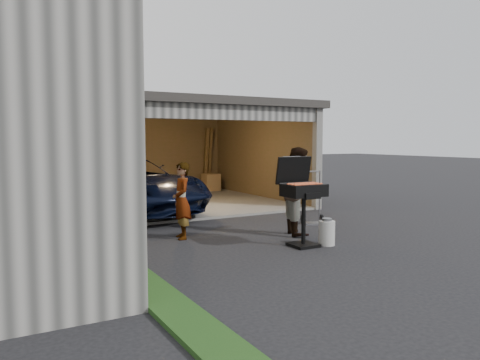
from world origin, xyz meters
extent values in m
plane|color=black|center=(0.00, 0.00, 0.00)|extent=(80.00, 80.00, 0.00)
cube|color=#193814|center=(-2.25, -1.00, 0.03)|extent=(0.50, 8.00, 0.06)
cube|color=#605E59|center=(0.75, 6.50, 0.03)|extent=(6.50, 6.00, 0.06)
cube|color=brown|center=(0.75, 9.43, 1.35)|extent=(6.50, 0.15, 2.70)
cube|color=brown|center=(3.92, 6.50, 1.35)|extent=(0.15, 6.00, 2.70)
cube|color=brown|center=(-2.42, 6.50, 1.35)|extent=(0.15, 6.00, 2.70)
cube|color=#2D2B28|center=(0.75, 6.50, 2.80)|extent=(6.80, 6.30, 0.20)
cube|color=#474744|center=(0.75, 3.58, 2.52)|extent=(6.50, 0.16, 0.36)
cube|color=beige|center=(0.75, 4.80, 2.62)|extent=(6.00, 2.40, 0.06)
cube|color=#474744|center=(3.90, 3.55, 1.35)|extent=(0.20, 0.18, 2.70)
cube|color=olive|center=(-1.80, 8.70, 0.31)|extent=(0.60, 0.50, 0.50)
cube|color=olive|center=(-1.80, 8.70, 0.79)|extent=(0.50, 0.45, 0.45)
cube|color=olive|center=(3.20, 8.60, 0.36)|extent=(0.55, 0.50, 0.60)
cube|color=#513E1B|center=(3.38, 9.20, 1.20)|extent=(0.24, 0.43, 2.20)
imported|color=black|center=(-0.83, 5.26, 0.69)|extent=(3.62, 5.41, 1.38)
imported|color=#9BB1C3|center=(-0.71, 1.86, 0.73)|extent=(0.43, 0.58, 1.45)
imported|color=#492B1C|center=(1.47, 1.11, 0.87)|extent=(0.90, 1.02, 1.74)
cube|color=black|center=(0.90, 0.20, 0.03)|extent=(0.45, 0.45, 0.05)
cylinder|color=black|center=(0.90, 0.20, 0.48)|extent=(0.08, 0.08, 0.90)
cube|color=black|center=(0.90, 0.20, 1.00)|extent=(0.71, 0.49, 0.21)
cube|color=#59595B|center=(0.90, 0.20, 1.09)|extent=(0.64, 0.43, 0.02)
cube|color=black|center=(0.90, 0.51, 1.33)|extent=(0.71, 0.13, 0.49)
cylinder|color=beige|center=(1.33, 0.08, 0.22)|extent=(0.36, 0.36, 0.44)
cube|color=#513E1B|center=(-2.34, 0.67, 0.44)|extent=(0.22, 0.79, 0.88)
cube|color=gray|center=(2.40, 1.80, 0.02)|extent=(0.46, 0.38, 0.04)
cylinder|color=black|center=(2.25, 2.01, 0.10)|extent=(0.12, 0.20, 0.20)
cylinder|color=black|center=(2.66, 1.83, 0.10)|extent=(0.12, 0.20, 0.20)
cylinder|color=gray|center=(2.30, 1.99, 0.61)|extent=(0.03, 0.03, 1.17)
cylinder|color=gray|center=(2.61, 1.85, 0.61)|extent=(0.03, 0.03, 1.17)
cylinder|color=gray|center=(2.46, 1.92, 1.17)|extent=(0.32, 0.17, 0.03)
camera|label=1|loc=(-4.07, -6.29, 1.88)|focal=35.00mm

